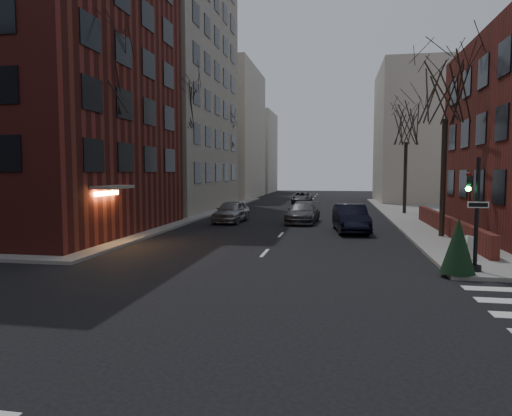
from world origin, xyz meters
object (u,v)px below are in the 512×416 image
Objects in this scene: tree_left_b at (180,103)px; car_lane_gray at (303,213)px; streetlamp_far at (234,166)px; car_lane_far at (302,198)px; parked_sedan at (351,218)px; evergreen_shrub at (458,245)px; car_lane_silver at (231,211)px; tree_right_a at (446,89)px; tree_right_b at (407,124)px; tree_left_a at (101,77)px; tree_left_c at (225,131)px; traffic_signal at (475,221)px; streetlamp_near at (170,163)px; sandwich_board at (467,247)px.

tree_left_b is 12.71m from car_lane_gray.
car_lane_far is (7.40, 2.51, -3.58)m from streetlamp_far.
parked_sedan is 2.62× the size of evergreen_shrub.
tree_right_a is at bearing -21.37° from car_lane_silver.
tree_right_b is at bearing 90.00° from tree_right_a.
tree_right_a is 16.09m from car_lane_silver.
tree_left_a is 32.50m from car_lane_far.
tree_left_c is at bearing 125.39° from car_lane_gray.
tree_right_a is at bearing 84.53° from traffic_signal.
car_lane_gray is at bearing 114.84° from traffic_signal.
tree_left_a is 9.07m from streetlamp_near.
tree_right_a is at bearing -69.67° from car_lane_far.
car_lane_silver reaches higher than car_lane_gray.
parked_sedan is at bearing -22.52° from car_lane_silver.
streetlamp_far is at bearing 88.77° from tree_left_a.
evergreen_shrub is (11.62, -15.38, 0.33)m from car_lane_silver.
streetlamp_far is 18.85m from car_lane_silver.
traffic_signal reaches higher than car_lane_silver.
tree_left_b reaches higher than streetlamp_far.
traffic_signal is 2.07× the size of evergreen_shrub.
car_lane_silver is at bearing 129.47° from traffic_signal.
streetlamp_near reaches higher than sandwich_board.
sandwich_board is at bearing -40.44° from tree_left_b.
streetlamp_near is at bearing -90.00° from streetlamp_far.
streetlamp_near is 6.66× the size of sandwich_board.
tree_left_b is 18.64m from tree_right_b.
tree_left_c is 5.04× the size of evergreen_shrub.
sandwich_board is at bearing -8.68° from tree_left_a.
sandwich_board is (4.35, -8.57, -0.21)m from parked_sedan.
tree_left_b reaches higher than car_lane_silver.
tree_left_b is at bearing -112.94° from car_lane_far.
tree_left_b reaches higher than car_lane_gray.
streetlamp_far reaches higher than evergreen_shrub.
tree_right_b is 1.94× the size of car_lane_far.
tree_left_c reaches higher than traffic_signal.
streetlamp_near is 1.24× the size of parked_sedan.
tree_left_a is at bearing -161.32° from parked_sedan.
tree_left_c is 34.18m from sandwich_board.
tree_left_a is at bearing -90.00° from tree_left_c.
car_lane_gray is at bearing 106.18° from sandwich_board.
tree_left_a is 16.05m from parked_sedan.
traffic_signal is at bearing -113.76° from sandwich_board.
tree_left_b is at bearing 125.64° from sandwich_board.
streetlamp_far is 1.36× the size of car_lane_silver.
car_lane_far is (-4.80, 24.57, -0.17)m from parked_sedan.
sandwich_board is 3.11m from evergreen_shrub.
traffic_signal is at bearing -92.15° from tree_right_b.
tree_right_a is at bearing -90.00° from tree_right_b.
tree_left_a reaches higher than car_lane_silver.
tree_right_a is 5.04× the size of evergreen_shrub.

